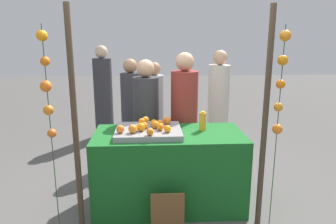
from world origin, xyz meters
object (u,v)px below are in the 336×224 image
at_px(orange_1, 150,132).
at_px(juice_bottle, 203,121).
at_px(stall_counter, 169,169).
at_px(vendor_left, 146,127).
at_px(vendor_right, 184,124).
at_px(orange_0, 167,121).
at_px(chalkboard_sign, 168,214).

height_order(orange_1, juice_bottle, juice_bottle).
distance_m(stall_counter, vendor_left, 0.72).
relative_size(orange_1, juice_bottle, 0.35).
bearing_deg(juice_bottle, stall_counter, -166.90).
xyz_separation_m(vendor_left, vendor_right, (0.48, -0.02, 0.04)).
distance_m(stall_counter, juice_bottle, 0.66).
distance_m(juice_bottle, vendor_left, 0.83).
height_order(stall_counter, orange_1, orange_1).
xyz_separation_m(stall_counter, vendor_left, (-0.25, 0.59, 0.32)).
height_order(orange_0, chalkboard_sign, orange_0).
xyz_separation_m(orange_1, chalkboard_sign, (0.16, -0.30, -0.74)).
bearing_deg(orange_1, juice_bottle, 30.45).
distance_m(orange_1, chalkboard_sign, 0.81).
xyz_separation_m(orange_1, vendor_left, (-0.05, 0.85, -0.20)).
bearing_deg(orange_0, juice_bottle, -7.61).
bearing_deg(vendor_right, orange_0, -119.60).
distance_m(chalkboard_sign, vendor_left, 1.28).
relative_size(orange_0, orange_1, 1.15).
relative_size(chalkboard_sign, vendor_right, 0.26).
bearing_deg(chalkboard_sign, orange_0, 87.26).
bearing_deg(orange_0, stall_counter, -85.24).
relative_size(stall_counter, juice_bottle, 7.49).
bearing_deg(juice_bottle, orange_1, -149.55).
height_order(orange_1, vendor_right, vendor_right).
xyz_separation_m(orange_1, vendor_right, (0.43, 0.82, -0.16)).
distance_m(orange_0, vendor_right, 0.52).
distance_m(juice_bottle, chalkboard_sign, 1.07).
bearing_deg(orange_1, orange_0, 64.37).
height_order(orange_0, vendor_right, vendor_right).
height_order(juice_bottle, vendor_left, vendor_left).
bearing_deg(chalkboard_sign, stall_counter, 85.33).
relative_size(juice_bottle, vendor_left, 0.14).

